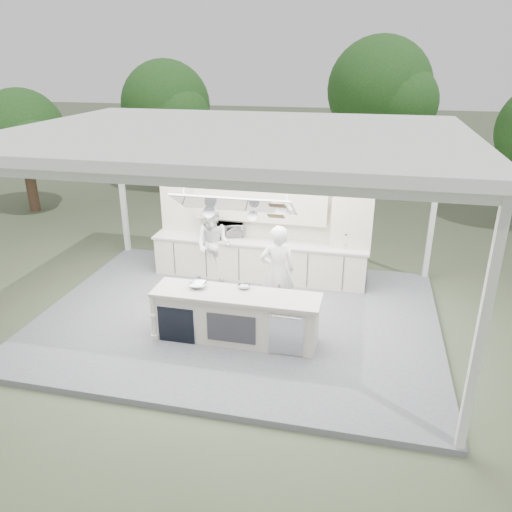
% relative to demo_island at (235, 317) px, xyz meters
% --- Properties ---
extents(ground, '(90.00, 90.00, 0.00)m').
position_rel_demo_island_xyz_m(ground, '(-0.18, 0.91, -0.60)').
color(ground, '#475137').
rests_on(ground, ground).
extents(stage_deck, '(8.00, 6.00, 0.12)m').
position_rel_demo_island_xyz_m(stage_deck, '(-0.18, 0.91, -0.54)').
color(stage_deck, slate).
rests_on(stage_deck, ground).
extents(tent, '(8.20, 6.20, 3.86)m').
position_rel_demo_island_xyz_m(tent, '(-0.18, 0.90, 3.11)').
color(tent, white).
rests_on(tent, ground).
extents(demo_island, '(3.10, 0.79, 0.95)m').
position_rel_demo_island_xyz_m(demo_island, '(0.00, 0.00, 0.00)').
color(demo_island, '#ECE4C8').
rests_on(demo_island, stage_deck).
extents(back_counter, '(5.08, 0.72, 0.95)m').
position_rel_demo_island_xyz_m(back_counter, '(-0.18, 2.81, 0.00)').
color(back_counter, '#ECE4C8').
rests_on(back_counter, stage_deck).
extents(back_wall_unit, '(5.05, 0.48, 2.25)m').
position_rel_demo_island_xyz_m(back_wall_unit, '(0.27, 3.03, 0.98)').
color(back_wall_unit, '#ECE4C8').
rests_on(back_wall_unit, stage_deck).
extents(tree_cluster, '(19.55, 9.40, 5.85)m').
position_rel_demo_island_xyz_m(tree_cluster, '(-0.34, 10.68, 2.69)').
color(tree_cluster, brown).
rests_on(tree_cluster, ground).
extents(head_chef, '(0.82, 0.68, 1.94)m').
position_rel_demo_island_xyz_m(head_chef, '(0.58, 1.10, 0.49)').
color(head_chef, white).
rests_on(head_chef, stage_deck).
extents(sous_chef, '(0.97, 0.81, 1.79)m').
position_rel_demo_island_xyz_m(sous_chef, '(-1.18, 2.46, 0.42)').
color(sous_chef, silver).
rests_on(sous_chef, stage_deck).
extents(toaster_oven, '(0.69, 0.57, 0.33)m').
position_rel_demo_island_xyz_m(toaster_oven, '(-0.91, 2.99, 0.64)').
color(toaster_oven, '#B2B4B9').
rests_on(toaster_oven, back_counter).
extents(bowl_large, '(0.39, 0.39, 0.08)m').
position_rel_demo_island_xyz_m(bowl_large, '(-0.74, 0.11, 0.52)').
color(bowl_large, silver).
rests_on(bowl_large, demo_island).
extents(bowl_small, '(0.30, 0.30, 0.07)m').
position_rel_demo_island_xyz_m(bowl_small, '(0.11, 0.26, 0.51)').
color(bowl_small, silver).
rests_on(bowl_small, demo_island).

